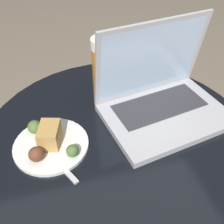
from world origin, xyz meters
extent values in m
plane|color=#726656|center=(0.00, 0.00, 0.00)|extent=(6.00, 6.00, 0.00)
cylinder|color=black|center=(0.00, 0.00, 0.01)|extent=(0.40, 0.40, 0.01)
cylinder|color=black|center=(0.00, 0.00, 0.24)|extent=(0.07, 0.07, 0.45)
cylinder|color=black|center=(0.00, 0.00, 0.47)|extent=(0.73, 0.73, 0.02)
cube|color=#B2B2B7|center=(0.14, 0.02, 0.49)|extent=(0.37, 0.29, 0.02)
cube|color=#333338|center=(0.14, 0.05, 0.50)|extent=(0.28, 0.15, 0.00)
cube|color=#B2B2B7|center=(0.13, 0.12, 0.61)|extent=(0.34, 0.09, 0.23)
cube|color=silver|center=(0.13, 0.12, 0.61)|extent=(0.31, 0.08, 0.21)
cylinder|color=#C6701E|center=(0.00, 0.15, 0.57)|extent=(0.07, 0.07, 0.17)
cylinder|color=white|center=(0.00, 0.15, 0.67)|extent=(0.07, 0.07, 0.03)
cylinder|color=white|center=(-0.18, 0.00, 0.48)|extent=(0.19, 0.19, 0.01)
cube|color=tan|center=(-0.18, 0.01, 0.52)|extent=(0.07, 0.08, 0.05)
sphere|color=#4C6B33|center=(-0.13, -0.05, 0.50)|extent=(0.03, 0.03, 0.03)
sphere|color=brown|center=(-0.21, -0.04, 0.51)|extent=(0.04, 0.04, 0.04)
sphere|color=#4C6B33|center=(-0.21, 0.05, 0.51)|extent=(0.04, 0.04, 0.04)
cube|color=silver|center=(-0.16, -0.07, 0.48)|extent=(0.06, 0.11, 0.01)
cube|color=silver|center=(-0.20, 0.00, 0.48)|extent=(0.04, 0.06, 0.01)
camera|label=1|loc=(-0.15, -0.47, 0.98)|focal=42.00mm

